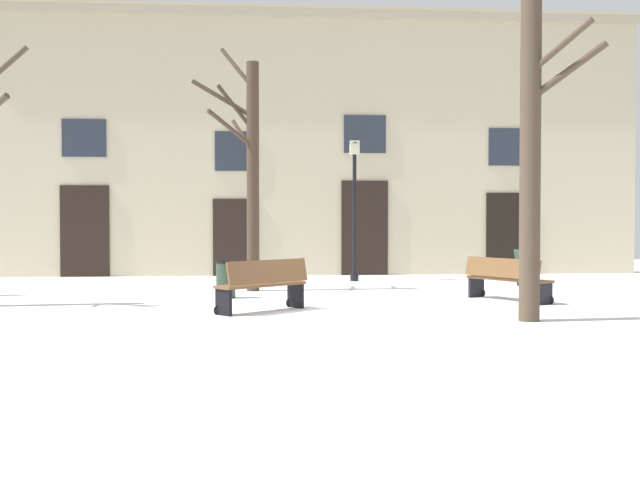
% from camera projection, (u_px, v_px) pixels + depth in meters
% --- Properties ---
extents(ground_plane, '(32.02, 32.02, 0.00)m').
position_uv_depth(ground_plane, '(328.00, 310.00, 14.32)').
color(ground_plane, white).
extents(building_facade, '(20.01, 0.60, 7.76)m').
position_uv_depth(building_facade, '(300.00, 140.00, 22.90)').
color(building_facade, beige).
rests_on(building_facade, ground).
extents(tree_center, '(1.53, 1.60, 5.62)m').
position_uv_depth(tree_center, '(250.00, 168.00, 17.93)').
color(tree_center, '#423326').
rests_on(tree_center, ground).
extents(tree_foreground, '(1.25, 1.99, 5.15)m').
position_uv_depth(tree_foreground, '(532.00, 152.00, 12.71)').
color(tree_foreground, '#4C3D2D').
rests_on(tree_foreground, ground).
extents(streetlamp, '(0.30, 0.30, 3.75)m').
position_uv_depth(streetlamp, '(354.00, 194.00, 20.74)').
color(streetlamp, black).
rests_on(streetlamp, ground).
extents(litter_bin, '(0.43, 0.43, 0.76)m').
position_uv_depth(litter_bin, '(226.00, 280.00, 16.41)').
color(litter_bin, '#2D3D2D').
rests_on(litter_bin, ground).
extents(bench_near_center_tree, '(1.39, 1.88, 0.87)m').
position_uv_depth(bench_near_center_tree, '(507.00, 278.00, 15.83)').
color(bench_near_center_tree, brown).
rests_on(bench_near_center_tree, ground).
extents(bench_near_lamp, '(1.68, 1.52, 0.93)m').
position_uv_depth(bench_near_lamp, '(263.00, 284.00, 14.01)').
color(bench_near_lamp, brown).
rests_on(bench_near_lamp, ground).
extents(bench_back_to_back_right, '(0.60, 1.85, 0.83)m').
position_uv_depth(bench_back_to_back_right, '(519.00, 266.00, 20.20)').
color(bench_back_to_back_right, '#2D4C33').
rests_on(bench_back_to_back_right, ground).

